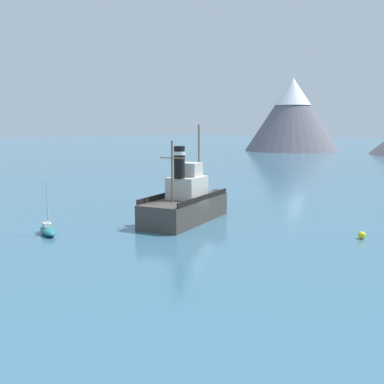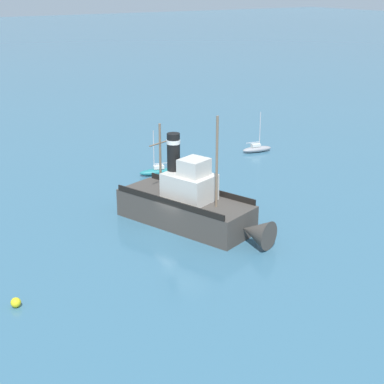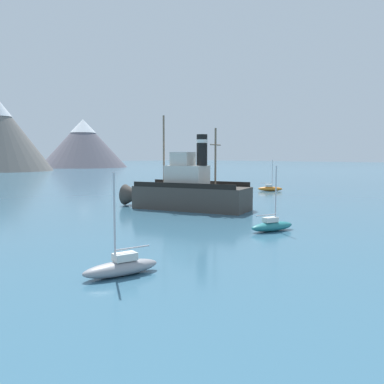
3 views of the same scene
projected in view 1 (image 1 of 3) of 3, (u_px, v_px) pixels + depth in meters
ground_plane at (200, 223)px, 48.89m from camera, size 600.00×600.00×0.00m
old_tugboat at (188, 203)px, 49.82m from camera, size 8.03×14.72×9.90m
sailboat_teal at (48, 230)px, 43.60m from camera, size 3.96×2.10×4.90m
mooring_buoy at (362, 235)px, 42.04m from camera, size 0.66×0.66×0.66m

